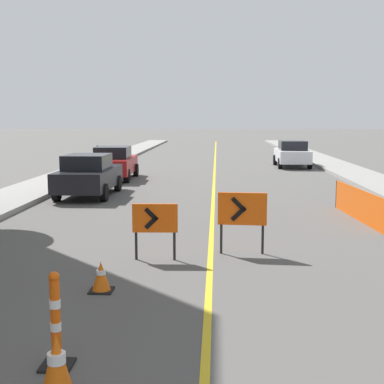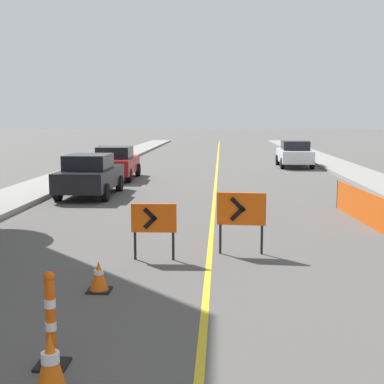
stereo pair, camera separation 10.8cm
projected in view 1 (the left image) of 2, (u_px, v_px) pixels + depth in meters
The scene contains 13 objects.
lane_stripe at pixel (215, 169), 31.21m from camera, with size 0.12×72.09×0.01m.
sidewalk_left at pixel (92, 167), 31.53m from camera, with size 2.30×72.09×0.17m.
sidewalk_right at pixel (340, 168), 30.86m from camera, with size 2.30×72.09×0.17m.
traffic_cone_third at pixel (57, 367), 5.57m from camera, with size 0.47×0.47×0.74m.
traffic_cone_fourth at pixel (101, 277), 9.10m from camera, with size 0.40×0.40×0.52m.
delineator_post_rear at pixel (56, 326), 6.30m from camera, with size 0.38×0.38×1.17m.
arrow_barricade_primary at pixel (155, 221), 11.06m from camera, with size 0.94×0.10×1.18m.
arrow_barricade_secondary at pixel (242, 211), 11.55m from camera, with size 1.06×0.14×1.35m.
safety_mesh_fence at pixel (358, 204), 15.50m from camera, with size 0.36×4.26×0.91m.
parked_car_curb_near at pixel (89, 175), 20.16m from camera, with size 1.93×4.31×1.59m.
parked_car_curb_mid at pixel (114, 163), 25.67m from camera, with size 1.95×4.36×1.59m.
parked_car_curb_far at pixel (292, 154), 32.18m from camera, with size 1.94×4.33×1.59m.
parking_meter_far_curb at pixel (97, 152), 29.38m from camera, with size 0.12×0.11×1.28m.
Camera 1 is at (0.12, 4.92, 2.94)m, focal length 50.00 mm.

